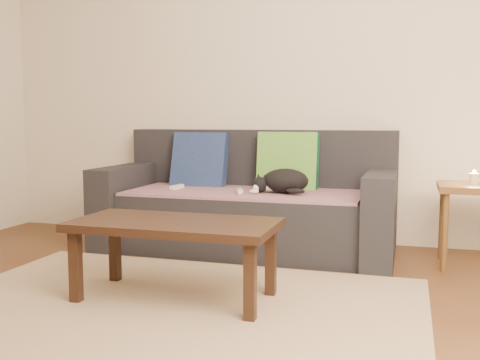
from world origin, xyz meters
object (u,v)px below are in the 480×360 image
(cat, at_px, (283,181))
(side_table, at_px, (473,199))
(sofa, at_px, (248,207))
(wii_remote_a, at_px, (177,187))
(wii_remote_b, at_px, (239,191))
(coffee_table, at_px, (175,231))

(cat, distance_m, side_table, 1.24)
(sofa, distance_m, cat, 0.38)
(wii_remote_a, bearing_deg, cat, -81.28)
(side_table, bearing_deg, sofa, 176.54)
(cat, height_order, wii_remote_b, cat)
(sofa, bearing_deg, wii_remote_b, -89.92)
(coffee_table, bearing_deg, cat, 74.17)
(sofa, height_order, wii_remote_a, sofa)
(sofa, distance_m, coffee_table, 1.26)
(wii_remote_b, distance_m, side_table, 1.53)
(wii_remote_b, xyz_separation_m, coffee_table, (-0.04, -1.04, -0.08))
(wii_remote_a, bearing_deg, wii_remote_b, -92.31)
(wii_remote_b, bearing_deg, wii_remote_a, 57.54)
(wii_remote_a, height_order, coffee_table, wii_remote_a)
(sofa, bearing_deg, side_table, -3.46)
(side_table, bearing_deg, coffee_table, -143.15)
(cat, xyz_separation_m, wii_remote_a, (-0.80, -0.00, -0.07))
(wii_remote_b, bearing_deg, sofa, -21.63)
(coffee_table, bearing_deg, wii_remote_b, 87.95)
(wii_remote_b, bearing_deg, cat, -92.20)
(sofa, xyz_separation_m, coffee_table, (-0.04, -1.26, 0.06))
(sofa, distance_m, side_table, 1.53)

